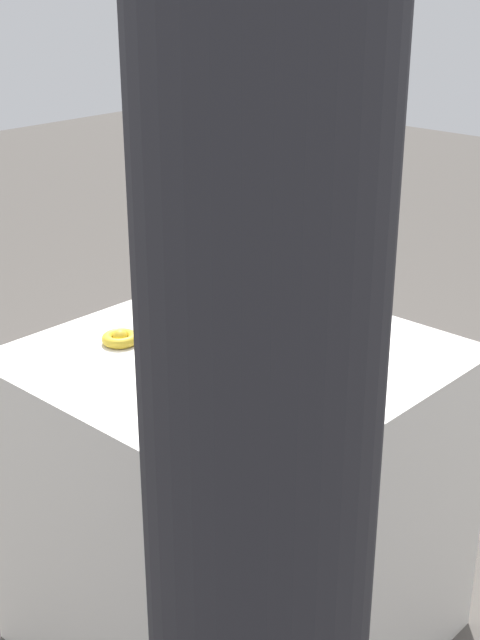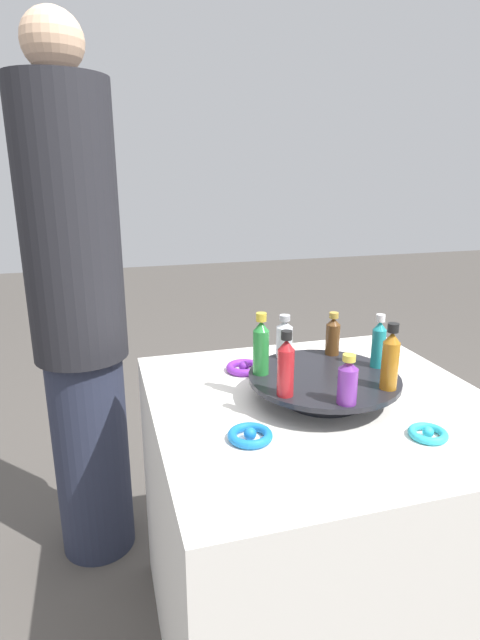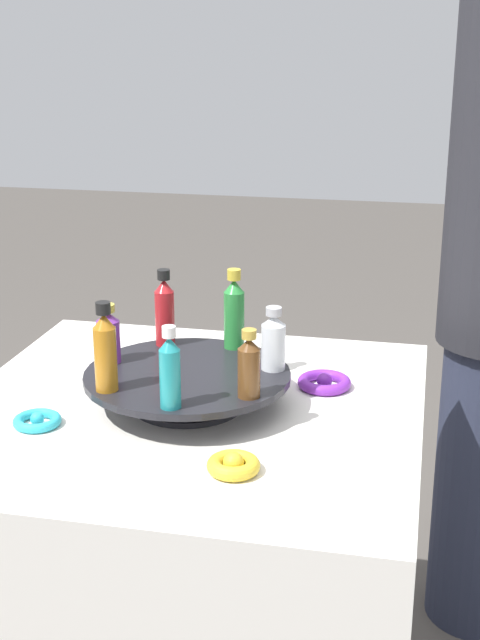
% 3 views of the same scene
% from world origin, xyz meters
% --- Properties ---
extents(ground_plane, '(12.00, 12.00, 0.00)m').
position_xyz_m(ground_plane, '(0.00, 0.00, 0.00)').
color(ground_plane, '#4C4742').
extents(party_table, '(0.81, 0.81, 0.74)m').
position_xyz_m(party_table, '(0.00, 0.00, 0.37)').
color(party_table, silver).
rests_on(party_table, ground_plane).
extents(display_stand, '(0.36, 0.36, 0.06)m').
position_xyz_m(display_stand, '(0.00, 0.00, 0.78)').
color(display_stand, black).
rests_on(display_stand, party_table).
extents(bottle_teal, '(0.03, 0.03, 0.13)m').
position_xyz_m(bottle_teal, '(0.01, -0.15, 0.87)').
color(bottle_teal, teal).
rests_on(bottle_teal, display_stand).
extents(bottle_brown, '(0.04, 0.04, 0.11)m').
position_xyz_m(bottle_brown, '(0.13, -0.08, 0.86)').
color(bottle_brown, brown).
rests_on(bottle_brown, display_stand).
extents(bottle_clear, '(0.04, 0.04, 0.11)m').
position_xyz_m(bottle_clear, '(0.14, 0.05, 0.86)').
color(bottle_clear, silver).
rests_on(bottle_clear, display_stand).
extents(bottle_green, '(0.04, 0.04, 0.15)m').
position_xyz_m(bottle_green, '(0.05, 0.14, 0.87)').
color(bottle_green, '#288438').
rests_on(bottle_green, display_stand).
extents(bottle_red, '(0.04, 0.04, 0.15)m').
position_xyz_m(bottle_red, '(-0.08, 0.13, 0.87)').
color(bottle_red, '#B21E23').
rests_on(bottle_red, display_stand).
extents(bottle_purple, '(0.04, 0.04, 0.11)m').
position_xyz_m(bottle_purple, '(-0.15, 0.02, 0.85)').
color(bottle_purple, '#702D93').
rests_on(bottle_purple, display_stand).
extents(bottle_amber, '(0.04, 0.04, 0.15)m').
position_xyz_m(bottle_amber, '(-0.11, -0.10, 0.87)').
color(bottle_amber, '#AD6B19').
rests_on(bottle_amber, display_stand).
extents(ribbon_bow_purple, '(0.10, 0.10, 0.03)m').
position_xyz_m(ribbon_bow_purple, '(0.22, 0.13, 0.75)').
color(ribbon_bow_purple, purple).
rests_on(ribbon_bow_purple, party_table).
extents(ribbon_bow_blue, '(0.09, 0.09, 0.03)m').
position_xyz_m(ribbon_bow_blue, '(-0.13, 0.22, 0.75)').
color(ribbon_bow_blue, blue).
rests_on(ribbon_bow_blue, party_table).
extents(ribbon_bow_teal, '(0.08, 0.08, 0.02)m').
position_xyz_m(ribbon_bow_teal, '(-0.22, -0.13, 0.75)').
color(ribbon_bow_teal, '#2DB7CC').
rests_on(ribbon_bow_teal, party_table).
extents(ribbon_bow_gold, '(0.08, 0.08, 0.03)m').
position_xyz_m(ribbon_bow_gold, '(0.13, -0.22, 0.75)').
color(ribbon_bow_gold, gold).
rests_on(ribbon_bow_gold, party_table).
extents(person_figure, '(0.29, 0.29, 1.68)m').
position_xyz_m(person_figure, '(0.56, 0.56, 0.85)').
color(person_figure, '#282D42').
rests_on(person_figure, ground_plane).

